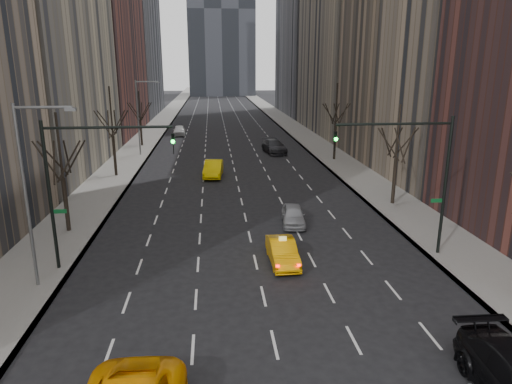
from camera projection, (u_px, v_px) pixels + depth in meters
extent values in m
cube|color=slate|center=(155.00, 129.00, 80.42)|extent=(4.50, 320.00, 0.15)
cube|color=slate|center=(292.00, 127.00, 82.68)|extent=(4.50, 320.00, 0.15)
cylinder|color=black|center=(66.00, 205.00, 30.06)|extent=(0.28, 0.28, 3.57)
cylinder|color=black|center=(59.00, 146.00, 29.02)|extent=(0.16, 0.16, 4.25)
cylinder|color=black|center=(67.00, 157.00, 30.08)|extent=(0.42, 1.80, 2.52)
cylinder|color=black|center=(75.00, 159.00, 29.61)|extent=(1.74, 0.72, 2.52)
cylinder|color=black|center=(69.00, 161.00, 28.79)|extent=(1.46, 1.25, 2.52)
cylinder|color=black|center=(54.00, 163.00, 28.43)|extent=(0.42, 1.80, 2.52)
cylinder|color=black|center=(46.00, 161.00, 28.90)|extent=(1.74, 0.72, 2.52)
cylinder|color=black|center=(53.00, 158.00, 29.73)|extent=(1.46, 1.25, 2.52)
cylinder|color=black|center=(115.00, 156.00, 45.35)|extent=(0.28, 0.28, 3.99)
cylinder|color=black|center=(111.00, 111.00, 44.19)|extent=(0.16, 0.16, 4.75)
cylinder|color=black|center=(115.00, 122.00, 45.32)|extent=(0.42, 1.80, 2.52)
cylinder|color=black|center=(121.00, 123.00, 44.85)|extent=(1.74, 0.72, 2.52)
cylinder|color=black|center=(118.00, 124.00, 44.02)|extent=(1.46, 1.25, 2.52)
cylinder|color=black|center=(109.00, 124.00, 43.67)|extent=(0.42, 1.80, 2.52)
cylinder|color=black|center=(103.00, 124.00, 44.14)|extent=(1.74, 0.72, 2.52)
cylinder|color=black|center=(106.00, 123.00, 44.96)|extent=(1.46, 1.25, 2.52)
cylinder|color=black|center=(141.00, 133.00, 62.70)|extent=(0.28, 0.28, 3.36)
cylinder|color=black|center=(139.00, 106.00, 61.72)|extent=(0.16, 0.16, 4.00)
cylinder|color=black|center=(142.00, 111.00, 62.75)|extent=(0.42, 1.80, 2.52)
cylinder|color=black|center=(146.00, 112.00, 62.28)|extent=(1.74, 0.72, 2.52)
cylinder|color=black|center=(144.00, 112.00, 61.46)|extent=(1.46, 1.25, 2.52)
cylinder|color=black|center=(138.00, 112.00, 61.10)|extent=(0.42, 1.80, 2.52)
cylinder|color=black|center=(133.00, 112.00, 61.57)|extent=(1.74, 0.72, 2.52)
cylinder|color=black|center=(136.00, 111.00, 62.40)|extent=(1.46, 1.25, 2.52)
cylinder|color=black|center=(394.00, 181.00, 36.12)|extent=(0.28, 0.28, 3.57)
cylinder|color=black|center=(398.00, 132.00, 35.07)|extent=(0.16, 0.16, 4.25)
cylinder|color=black|center=(395.00, 142.00, 36.14)|extent=(0.42, 1.80, 2.52)
cylinder|color=black|center=(406.00, 143.00, 35.67)|extent=(1.74, 0.72, 2.52)
cylinder|color=black|center=(408.00, 145.00, 34.84)|extent=(1.46, 1.25, 2.52)
cylinder|color=black|center=(400.00, 146.00, 34.49)|extent=(0.42, 1.80, 2.52)
cylinder|color=black|center=(389.00, 144.00, 34.96)|extent=(1.74, 0.72, 2.52)
cylinder|color=black|center=(386.00, 143.00, 35.78)|extent=(1.46, 1.25, 2.52)
cylinder|color=black|center=(335.00, 142.00, 53.33)|extent=(0.28, 0.28, 3.99)
cylinder|color=black|center=(337.00, 104.00, 52.16)|extent=(0.16, 0.16, 4.75)
cylinder|color=black|center=(335.00, 114.00, 53.29)|extent=(0.42, 1.80, 2.52)
cylinder|color=black|center=(342.00, 114.00, 52.82)|extent=(1.74, 0.72, 2.52)
cylinder|color=black|center=(343.00, 115.00, 52.00)|extent=(1.46, 1.25, 2.52)
cylinder|color=black|center=(337.00, 115.00, 51.64)|extent=(0.42, 1.80, 2.52)
cylinder|color=black|center=(330.00, 115.00, 52.11)|extent=(1.74, 0.72, 2.52)
cylinder|color=black|center=(329.00, 114.00, 52.94)|extent=(1.46, 1.25, 2.52)
cylinder|color=black|center=(50.00, 197.00, 23.83)|extent=(0.18, 0.18, 8.00)
cylinder|color=black|center=(108.00, 127.00, 23.17)|extent=(6.50, 0.14, 0.14)
imported|color=black|center=(173.00, 144.00, 23.71)|extent=(0.18, 0.22, 1.10)
sphere|color=#0CFF33|center=(173.00, 142.00, 23.49)|extent=(0.20, 0.20, 0.20)
cube|color=#0C5926|center=(60.00, 211.00, 24.08)|extent=(0.70, 0.04, 0.22)
cylinder|color=black|center=(445.00, 187.00, 25.82)|extent=(0.18, 0.18, 8.00)
cylinder|color=black|center=(395.00, 124.00, 24.56)|extent=(6.50, 0.14, 0.14)
imported|color=black|center=(335.00, 141.00, 24.50)|extent=(0.18, 0.22, 1.10)
sphere|color=#0CFF33|center=(336.00, 139.00, 24.29)|extent=(0.20, 0.20, 0.20)
cube|color=#0C5926|center=(437.00, 201.00, 26.00)|extent=(0.70, 0.04, 0.22)
cylinder|color=slate|center=(26.00, 199.00, 21.74)|extent=(0.16, 0.16, 9.00)
cylinder|color=slate|center=(43.00, 107.00, 20.71)|extent=(2.60, 0.14, 0.14)
cube|color=slate|center=(71.00, 109.00, 20.85)|extent=(0.50, 0.22, 0.15)
cylinder|color=slate|center=(138.00, 118.00, 55.31)|extent=(0.16, 0.16, 9.00)
cylinder|color=slate|center=(147.00, 82.00, 54.28)|extent=(2.60, 0.14, 0.14)
cube|color=slate|center=(157.00, 82.00, 54.42)|extent=(0.50, 0.22, 0.15)
imported|color=#F4A305|center=(282.00, 252.00, 25.64)|extent=(1.52, 4.14, 1.35)
imported|color=#94969B|center=(293.00, 215.00, 31.95)|extent=(2.00, 4.07, 1.33)
imported|color=yellow|center=(213.00, 169.00, 45.75)|extent=(2.16, 5.08, 1.63)
imported|color=#2C2D31|center=(274.00, 146.00, 58.29)|extent=(3.03, 5.96, 1.66)
imported|color=silver|center=(179.00, 130.00, 72.90)|extent=(2.07, 4.78, 1.61)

